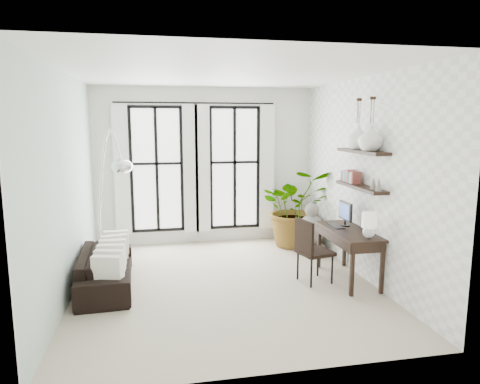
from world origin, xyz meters
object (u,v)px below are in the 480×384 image
object	(u,v)px
desk_chair	(310,247)
plant	(296,207)
sofa	(106,269)
desk	(350,235)
arc_lamp	(110,173)
buddha	(311,232)

from	to	relation	value
desk_chair	plant	bearing A→B (deg)	64.70
sofa	desk_chair	distance (m)	3.16
sofa	desk	size ratio (longest dim) A/B	1.38
desk	desk_chair	bearing A→B (deg)	175.42
plant	desk	size ratio (longest dim) A/B	1.15
plant	arc_lamp	bearing A→B (deg)	-157.42
arc_lamp	buddha	size ratio (longest dim) A/B	2.43
sofa	arc_lamp	size ratio (longest dim) A/B	0.80
desk_chair	buddha	xyz separation A→B (m)	(0.56, 1.46, -0.17)
desk_chair	buddha	world-z (taller)	desk_chair
plant	buddha	bearing A→B (deg)	-76.65
plant	arc_lamp	distance (m)	3.84
desk	sofa	bearing A→B (deg)	172.90
plant	desk	bearing A→B (deg)	-84.43
sofa	plant	world-z (taller)	plant
sofa	plant	size ratio (longest dim) A/B	1.21
plant	buddha	distance (m)	0.69
sofa	buddha	distance (m)	3.82
sofa	buddha	size ratio (longest dim) A/B	1.95
plant	buddha	world-z (taller)	plant
desk_chair	arc_lamp	size ratio (longest dim) A/B	0.42
sofa	desk_chair	world-z (taller)	desk_chair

